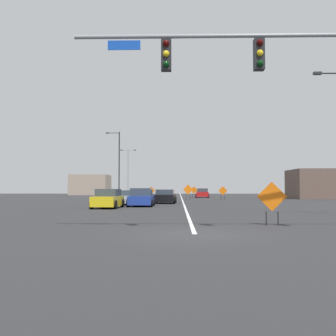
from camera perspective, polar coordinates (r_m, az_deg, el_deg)
ground at (r=13.87m, az=3.67°, el=-9.01°), size 199.83×199.83×0.00m
road_centre_stripe at (r=69.31m, az=1.82°, el=-4.00°), size 0.16×111.02×0.01m
traffic_signal_assembly at (r=15.00m, az=19.17°, el=12.54°), size 12.47×0.44×7.22m
street_lamp_far_right at (r=59.53m, az=-6.80°, el=0.80°), size 2.01×0.24×9.49m
street_lamp_far_left at (r=78.95m, az=-5.46°, el=-0.11°), size 3.02×0.24×8.82m
construction_sign_left_lane at (r=54.44m, az=7.49°, el=-3.18°), size 1.17×0.15×1.76m
construction_sign_median_near at (r=59.14m, az=-2.30°, el=-3.16°), size 1.09×0.18×1.74m
construction_sign_right_lane at (r=53.43m, az=2.76°, el=-3.05°), size 1.28×0.28×1.97m
construction_sign_median_far at (r=62.99m, az=3.57°, el=-3.12°), size 1.10×0.31×1.77m
construction_sign_left_shoulder at (r=17.52m, az=13.99°, el=-4.04°), size 1.20×0.18×1.77m
car_red_mid at (r=66.79m, az=4.70°, el=-3.46°), size 2.30×4.30×1.45m
car_yellow_passing at (r=31.93m, az=-8.20°, el=-4.21°), size 2.11×4.20×1.45m
car_silver_approaching at (r=38.42m, az=-6.11°, el=-4.06°), size 2.01×4.22×1.31m
car_blue_far at (r=34.85m, az=-3.65°, el=-4.07°), size 2.10×4.10×1.50m
car_black_near at (r=41.42m, az=-0.40°, el=-3.93°), size 2.28×4.03×1.37m
roadside_building_west at (r=93.20m, az=-10.53°, el=-2.28°), size 7.94×7.95×4.40m
roadside_building_east at (r=63.91m, az=21.04°, el=-2.06°), size 10.44×7.91×4.15m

